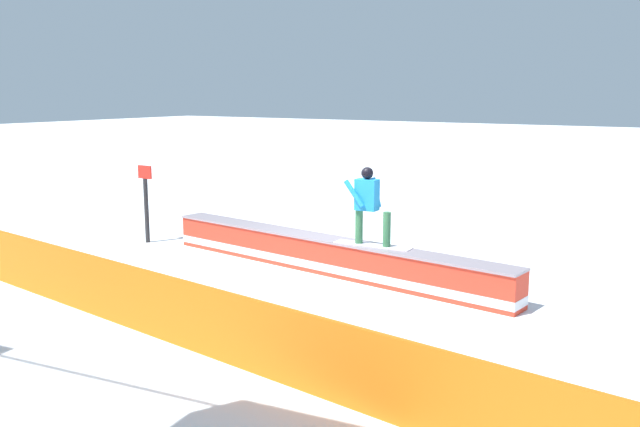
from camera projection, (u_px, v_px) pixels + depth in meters
The scene contains 5 objects.
ground_plane at pixel (326, 272), 13.27m from camera, with size 120.00×120.00×0.00m, color white.
grind_box at pixel (326, 256), 13.21m from camera, with size 7.94×1.55×0.68m.
snowboarder at pixel (369, 203), 12.37m from camera, with size 1.49×0.45×1.43m.
safety_fence at pixel (162, 307), 9.57m from camera, with size 13.06×0.06×0.96m, color orange.
trail_marker at pixel (146, 201), 15.67m from camera, with size 0.40×0.10×1.78m.
Camera 1 is at (-6.80, 10.91, 3.47)m, focal length 38.43 mm.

